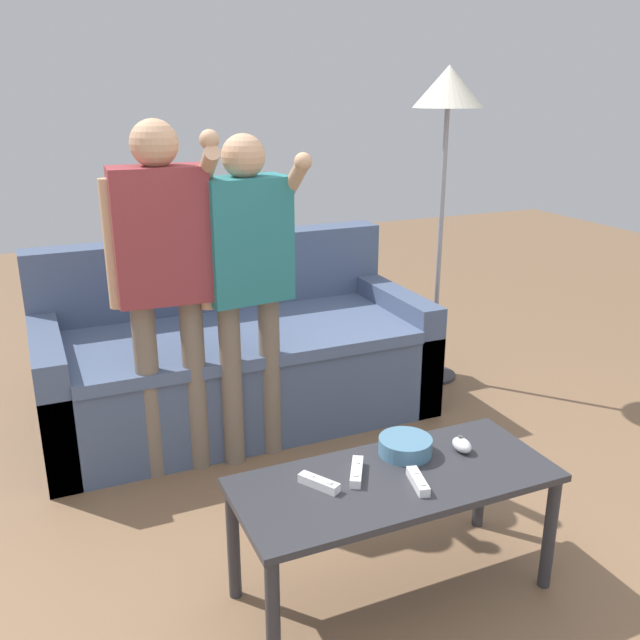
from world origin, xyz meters
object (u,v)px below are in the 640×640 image
Objects in this scene: game_remote_wand_far at (357,472)px; game_remote_wand_spare at (418,481)px; couch at (234,358)px; game_remote_wand_near at (319,483)px; player_center at (247,265)px; game_remote_nunchuk at (462,445)px; floor_lamp at (448,107)px; snack_bowl at (405,446)px; coffee_table at (395,492)px; player_left at (163,262)px.

game_remote_wand_spare is at bearing -40.32° from game_remote_wand_far.
couch reaches higher than game_remote_wand_near.
couch is 0.81m from player_center.
game_remote_nunchuk is 0.55× the size of game_remote_wand_far.
player_center is 9.98× the size of game_remote_wand_spare.
player_center is at bearing -160.19° from floor_lamp.
game_remote_wand_spare is at bearing -108.85° from snack_bowl.
player_center reaches higher than game_remote_wand_near.
game_remote_wand_near is at bearing -168.44° from snack_bowl.
snack_bowl is (0.11, 0.12, 0.09)m from coffee_table.
game_remote_nunchuk reaches higher than game_remote_wand_far.
couch is 1.57m from game_remote_wand_near.
player_center is 1.15m from game_remote_wand_near.
couch is 1.78m from floor_lamp.
snack_bowl reaches higher than game_remote_wand_spare.
player_center reaches higher than snack_bowl.
game_remote_nunchuk is 0.29m from game_remote_wand_spare.
game_remote_nunchuk is at bearing -0.28° from game_remote_wand_far.
player_center is at bearing 91.48° from game_remote_wand_far.
player_left is 0.36m from player_center.
game_remote_wand_far is (-0.12, 0.06, 0.08)m from coffee_table.
couch reaches higher than coffee_table.
game_remote_wand_far is (-0.04, -1.54, 0.16)m from couch.
game_remote_wand_spare is at bearing -124.58° from floor_lamp.
game_remote_nunchuk is 0.06× the size of player_center.
snack_bowl is 0.37m from game_remote_wand_near.
game_remote_nunchuk is at bearing -119.96° from floor_lamp.
game_remote_nunchuk is 1.22m from player_center.
game_remote_wand_near is at bearing -179.01° from game_remote_nunchuk.
game_remote_wand_spare is (-1.13, -1.64, -1.11)m from floor_lamp.
floor_lamp is (1.06, 1.44, 1.10)m from snack_bowl.
game_remote_wand_far is 0.20m from game_remote_wand_spare.
game_remote_nunchuk is at bearing -66.86° from player_center.
player_left reaches higher than player_center.
floor_lamp is 1.53m from player_center.
game_remote_wand_near is at bearing -96.72° from couch.
snack_bowl is 0.21m from game_remote_wand_spare.
game_remote_nunchuk is at bearing -76.31° from couch.
player_left reaches higher than snack_bowl.
couch is at bearing 48.17° from player_left.
couch reaches higher than snack_bowl.
snack_bowl is 1.31× the size of game_remote_wand_near.
couch is 1.68m from game_remote_wand_spare.
game_remote_nunchuk is at bearing 10.17° from coffee_table.
player_left is at bearing -165.03° from floor_lamp.
game_remote_wand_far is at bearing -164.23° from snack_bowl.
player_left reaches higher than game_remote_wand_spare.
floor_lamp is (0.87, 1.51, 1.10)m from game_remote_nunchuk.
coffee_table is 0.18m from snack_bowl.
game_remote_nunchuk is 0.05× the size of floor_lamp.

